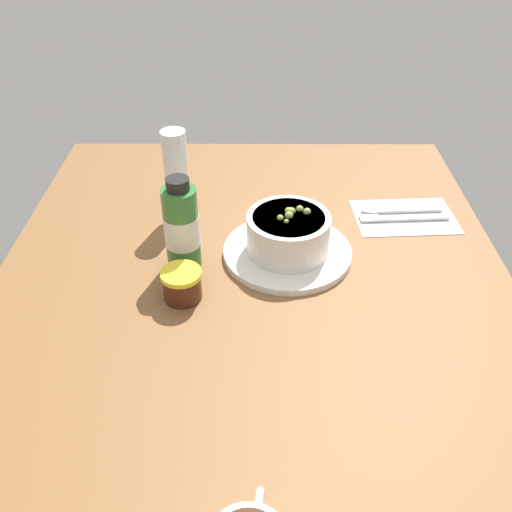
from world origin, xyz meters
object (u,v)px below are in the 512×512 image
(jam_jar, at_px, (182,284))
(cutlery_setting, at_px, (402,216))
(porridge_bowl, at_px, (288,237))
(sauce_bottle_green, at_px, (182,227))
(wine_glass, at_px, (176,164))

(jam_jar, bearing_deg, cutlery_setting, -59.29)
(porridge_bowl, xyz_separation_m, cutlery_setting, (0.12, -0.22, -0.03))
(cutlery_setting, height_order, sauce_bottle_green, sauce_bottle_green)
(porridge_bowl, xyz_separation_m, wine_glass, (0.12, 0.20, 0.07))
(porridge_bowl, xyz_separation_m, sauce_bottle_green, (-0.02, 0.17, 0.04))
(cutlery_setting, distance_m, jam_jar, 0.45)
(porridge_bowl, distance_m, wine_glass, 0.24)
(porridge_bowl, bearing_deg, wine_glass, 57.80)
(cutlery_setting, xyz_separation_m, jam_jar, (-0.23, 0.39, 0.02))
(jam_jar, xyz_separation_m, sauce_bottle_green, (0.08, 0.01, 0.05))
(wine_glass, height_order, jam_jar, wine_glass)
(wine_glass, relative_size, sauce_bottle_green, 1.06)
(porridge_bowl, bearing_deg, sauce_bottle_green, 98.24)
(porridge_bowl, relative_size, cutlery_setting, 1.13)
(sauce_bottle_green, bearing_deg, jam_jar, -175.95)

